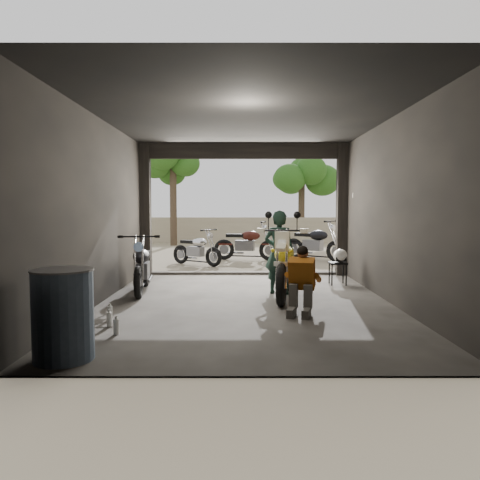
{
  "coord_description": "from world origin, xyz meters",
  "views": [
    {
      "loc": [
        -0.09,
        -7.96,
        1.67
      ],
      "look_at": [
        -0.09,
        0.6,
        1.07
      ],
      "focal_mm": 35.0,
      "sensor_mm": 36.0,
      "label": 1
    }
  ],
  "objects_px": {
    "outside_bike_b": "(247,241)",
    "oil_drum": "(63,316)",
    "outside_bike_c": "(315,240)",
    "rider": "(279,253)",
    "left_bike": "(142,263)",
    "sign_post": "(369,212)",
    "main_bike": "(285,263)",
    "outside_bike_a": "(197,247)",
    "stool": "(338,266)",
    "helmet": "(340,256)",
    "mechanic": "(301,282)"
  },
  "relations": [
    {
      "from": "outside_bike_b",
      "to": "oil_drum",
      "type": "height_order",
      "value": "outside_bike_b"
    },
    {
      "from": "helmet",
      "to": "left_bike",
      "type": "bearing_deg",
      "value": -166.04
    },
    {
      "from": "left_bike",
      "to": "sign_post",
      "type": "relative_size",
      "value": 0.73
    },
    {
      "from": "outside_bike_b",
      "to": "helmet",
      "type": "xyz_separation_m",
      "value": [
        1.93,
        -4.76,
        0.03
      ]
    },
    {
      "from": "outside_bike_b",
      "to": "helmet",
      "type": "bearing_deg",
      "value": -146.73
    },
    {
      "from": "mechanic",
      "to": "oil_drum",
      "type": "distance_m",
      "value": 3.57
    },
    {
      "from": "main_bike",
      "to": "outside_bike_b",
      "type": "height_order",
      "value": "main_bike"
    },
    {
      "from": "sign_post",
      "to": "outside_bike_a",
      "type": "bearing_deg",
      "value": 150.71
    },
    {
      "from": "outside_bike_a",
      "to": "outside_bike_b",
      "type": "distance_m",
      "value": 1.93
    },
    {
      "from": "outside_bike_a",
      "to": "rider",
      "type": "distance_m",
      "value": 4.95
    },
    {
      "from": "left_bike",
      "to": "outside_bike_c",
      "type": "bearing_deg",
      "value": 46.43
    },
    {
      "from": "left_bike",
      "to": "stool",
      "type": "bearing_deg",
      "value": 6.08
    },
    {
      "from": "rider",
      "to": "helmet",
      "type": "relative_size",
      "value": 5.14
    },
    {
      "from": "mechanic",
      "to": "oil_drum",
      "type": "relative_size",
      "value": 1.03
    },
    {
      "from": "left_bike",
      "to": "main_bike",
      "type": "bearing_deg",
      "value": -18.02
    },
    {
      "from": "outside_bike_b",
      "to": "oil_drum",
      "type": "relative_size",
      "value": 1.83
    },
    {
      "from": "left_bike",
      "to": "mechanic",
      "type": "relative_size",
      "value": 1.66
    },
    {
      "from": "main_bike",
      "to": "outside_bike_c",
      "type": "relative_size",
      "value": 1.06
    },
    {
      "from": "outside_bike_c",
      "to": "rider",
      "type": "distance_m",
      "value": 5.94
    },
    {
      "from": "outside_bike_c",
      "to": "helmet",
      "type": "bearing_deg",
      "value": -145.26
    },
    {
      "from": "mechanic",
      "to": "stool",
      "type": "xyz_separation_m",
      "value": [
        1.16,
        2.8,
        -0.09
      ]
    },
    {
      "from": "outside_bike_c",
      "to": "stool",
      "type": "relative_size",
      "value": 3.75
    },
    {
      "from": "main_bike",
      "to": "oil_drum",
      "type": "xyz_separation_m",
      "value": [
        -2.73,
        -3.51,
        -0.16
      ]
    },
    {
      "from": "outside_bike_b",
      "to": "rider",
      "type": "bearing_deg",
      "value": -163.44
    },
    {
      "from": "rider",
      "to": "main_bike",
      "type": "bearing_deg",
      "value": 120.17
    },
    {
      "from": "outside_bike_a",
      "to": "outside_bike_b",
      "type": "xyz_separation_m",
      "value": [
        1.45,
        1.26,
        0.09
      ]
    },
    {
      "from": "main_bike",
      "to": "rider",
      "type": "distance_m",
      "value": 0.43
    },
    {
      "from": "oil_drum",
      "to": "outside_bike_c",
      "type": "bearing_deg",
      "value": 66.18
    },
    {
      "from": "sign_post",
      "to": "oil_drum",
      "type": "bearing_deg",
      "value": -127.44
    },
    {
      "from": "outside_bike_c",
      "to": "mechanic",
      "type": "bearing_deg",
      "value": -153.42
    },
    {
      "from": "outside_bike_c",
      "to": "oil_drum",
      "type": "xyz_separation_m",
      "value": [
        -4.25,
        -9.63,
        -0.14
      ]
    },
    {
      "from": "mechanic",
      "to": "stool",
      "type": "distance_m",
      "value": 3.03
    },
    {
      "from": "left_bike",
      "to": "oil_drum",
      "type": "distance_m",
      "value": 4.09
    },
    {
      "from": "helmet",
      "to": "sign_post",
      "type": "bearing_deg",
      "value": 48.3
    },
    {
      "from": "outside_bike_a",
      "to": "sign_post",
      "type": "xyz_separation_m",
      "value": [
        4.22,
        -2.63,
        1.04
      ]
    },
    {
      "from": "mechanic",
      "to": "left_bike",
      "type": "bearing_deg",
      "value": 161.3
    },
    {
      "from": "rider",
      "to": "oil_drum",
      "type": "bearing_deg",
      "value": 76.14
    },
    {
      "from": "main_bike",
      "to": "stool",
      "type": "height_order",
      "value": "main_bike"
    },
    {
      "from": "main_bike",
      "to": "sign_post",
      "type": "distance_m",
      "value": 3.27
    },
    {
      "from": "outside_bike_c",
      "to": "outside_bike_a",
      "type": "bearing_deg",
      "value": 145.72
    },
    {
      "from": "outside_bike_b",
      "to": "sign_post",
      "type": "distance_m",
      "value": 4.87
    },
    {
      "from": "helmet",
      "to": "oil_drum",
      "type": "relative_size",
      "value": 0.31
    },
    {
      "from": "outside_bike_b",
      "to": "mechanic",
      "type": "relative_size",
      "value": 1.77
    },
    {
      "from": "stool",
      "to": "sign_post",
      "type": "xyz_separation_m",
      "value": [
        0.88,
        0.85,
        1.14
      ]
    },
    {
      "from": "stool",
      "to": "sign_post",
      "type": "relative_size",
      "value": 0.21
    },
    {
      "from": "outside_bike_b",
      "to": "mechanic",
      "type": "distance_m",
      "value": 7.58
    },
    {
      "from": "outside_bike_b",
      "to": "rider",
      "type": "distance_m",
      "value": 5.81
    },
    {
      "from": "main_bike",
      "to": "helmet",
      "type": "xyz_separation_m",
      "value": [
        1.32,
        1.42,
        -0.02
      ]
    },
    {
      "from": "outside_bike_a",
      "to": "mechanic",
      "type": "distance_m",
      "value": 6.65
    },
    {
      "from": "main_bike",
      "to": "outside_bike_b",
      "type": "relative_size",
      "value": 1.09
    }
  ]
}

